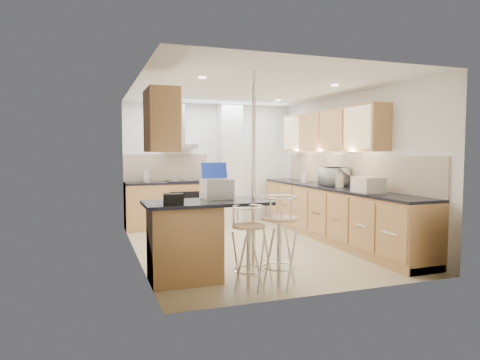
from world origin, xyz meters
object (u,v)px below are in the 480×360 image
object	(u,v)px
microwave	(334,177)
bar_stool_end	(279,241)
bread_bin	(368,185)
laptop	(217,189)
bar_stool_near	(248,247)

from	to	relation	value
microwave	bar_stool_end	distance (m)	3.02
bread_bin	laptop	bearing A→B (deg)	-171.99
bar_stool_end	bread_bin	bearing A→B (deg)	-42.51
microwave	bread_bin	size ratio (longest dim) A/B	1.37
laptop	bar_stool_near	bearing A→B (deg)	-82.22
bar_stool_end	bread_bin	xyz separation A→B (m)	(1.87, 0.96, 0.51)
microwave	laptop	bearing A→B (deg)	130.10
bar_stool_near	microwave	bearing A→B (deg)	49.17
laptop	microwave	bearing A→B (deg)	23.89
microwave	bread_bin	xyz separation A→B (m)	(-0.17, -1.20, -0.05)
bar_stool_near	bread_bin	world-z (taller)	bread_bin
microwave	laptop	distance (m)	2.92
bar_stool_end	laptop	bearing A→B (deg)	55.16
laptop	bar_stool_near	world-z (taller)	laptop
bar_stool_near	laptop	bearing A→B (deg)	110.83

